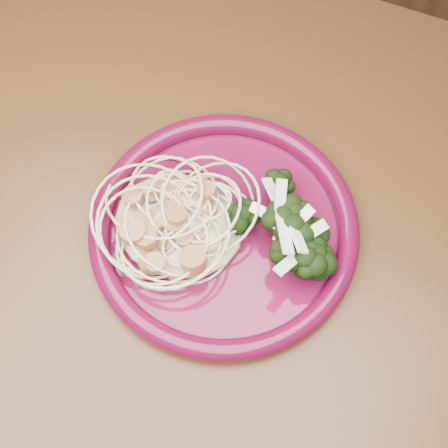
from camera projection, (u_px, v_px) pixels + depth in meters
dining_table at (127, 249)px, 0.75m from camera, size 1.20×0.80×0.75m
dinner_plate at (224, 228)px, 0.64m from camera, size 0.35×0.35×0.02m
spaghetti_pile at (178, 220)px, 0.63m from camera, size 0.17×0.16×0.03m
scallop_cluster at (176, 203)px, 0.60m from camera, size 0.16×0.16×0.04m
broccoli_pile at (281, 223)px, 0.61m from camera, size 0.13×0.17×0.05m
onion_garnish at (284, 208)px, 0.59m from camera, size 0.09×0.11×0.06m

